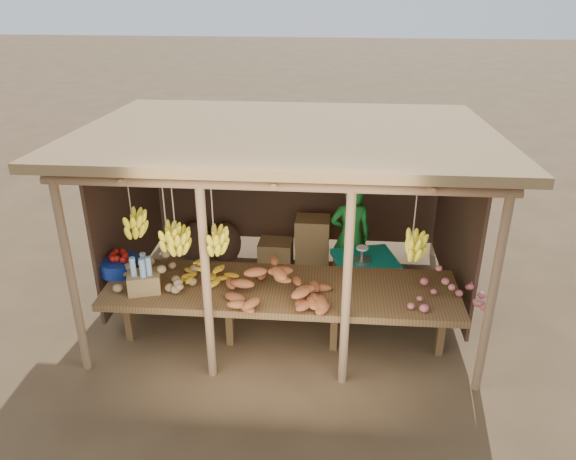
{
  "coord_description": "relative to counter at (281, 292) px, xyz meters",
  "views": [
    {
      "loc": [
        0.5,
        -6.26,
        4.02
      ],
      "look_at": [
        0.0,
        0.0,
        1.05
      ],
      "focal_mm": 35.0,
      "sensor_mm": 36.0,
      "label": 1
    }
  ],
  "objects": [
    {
      "name": "potato_heap",
      "position": [
        -1.41,
        0.0,
        0.24
      ],
      "size": [
        1.07,
        0.78,
        0.37
      ],
      "primitive_type": null,
      "rotation": [
        0.0,
        0.0,
        -0.23
      ],
      "color": "#A78556",
      "rests_on": "counter"
    },
    {
      "name": "banana_pile",
      "position": [
        -0.83,
        0.06,
        0.23
      ],
      "size": [
        0.59,
        0.46,
        0.34
      ],
      "primitive_type": null,
      "rotation": [
        0.0,
        0.0,
        -0.33
      ],
      "color": "yellow",
      "rests_on": "counter"
    },
    {
      "name": "ground",
      "position": [
        -0.0,
        0.95,
        -0.74
      ],
      "size": [
        60.0,
        60.0,
        0.0
      ],
      "primitive_type": "plane",
      "color": "brown",
      "rests_on": "ground"
    },
    {
      "name": "sweet_potato_heap",
      "position": [
        -0.07,
        -0.18,
        0.24
      ],
      "size": [
        1.17,
        0.74,
        0.36
      ],
      "primitive_type": null,
      "rotation": [
        0.0,
        0.0,
        0.05
      ],
      "color": "#9F5028",
      "rests_on": "counter"
    },
    {
      "name": "tomato_basin",
      "position": [
        -1.9,
        0.2,
        0.16
      ],
      "size": [
        0.46,
        0.46,
        0.24
      ],
      "rotation": [
        0.0,
        0.0,
        -0.22
      ],
      "color": "navy",
      "rests_on": "counter"
    },
    {
      "name": "burlap_sacks",
      "position": [
        -1.27,
        2.15,
        -0.45
      ],
      "size": [
        0.93,
        0.49,
        0.66
      ],
      "color": "#483021",
      "rests_on": "ground"
    },
    {
      "name": "onion_heap",
      "position": [
        1.76,
        -0.15,
        0.24
      ],
      "size": [
        0.96,
        0.72,
        0.36
      ],
      "primitive_type": null,
      "rotation": [
        0.0,
        0.0,
        -0.27
      ],
      "color": "#C96163",
      "rests_on": "counter"
    },
    {
      "name": "stall_structure",
      "position": [
        -0.01,
        0.84,
        1.17
      ],
      "size": [
        4.7,
        3.5,
        2.43
      ],
      "color": "#97714E",
      "rests_on": "ground"
    },
    {
      "name": "bottle_box",
      "position": [
        -1.48,
        -0.19,
        0.23
      ],
      "size": [
        0.4,
        0.35,
        0.43
      ],
      "color": "#997644",
      "rests_on": "counter"
    },
    {
      "name": "carton_stack",
      "position": [
        0.1,
        1.91,
        -0.4
      ],
      "size": [
        1.01,
        0.39,
        0.77
      ],
      "color": "#997644",
      "rests_on": "ground"
    },
    {
      "name": "vendor",
      "position": [
        0.79,
        1.44,
        0.02
      ],
      "size": [
        0.59,
        0.42,
        1.51
      ],
      "primitive_type": "imported",
      "rotation": [
        0.0,
        0.0,
        3.26
      ],
      "color": "#1B7929",
      "rests_on": "ground"
    },
    {
      "name": "tarp_crate",
      "position": [
        0.97,
        0.97,
        -0.37
      ],
      "size": [
        0.9,
        0.82,
        0.9
      ],
      "color": "brown",
      "rests_on": "ground"
    },
    {
      "name": "counter",
      "position": [
        0.0,
        0.0,
        0.0
      ],
      "size": [
        3.9,
        1.05,
        0.8
      ],
      "color": "brown",
      "rests_on": "ground"
    }
  ]
}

